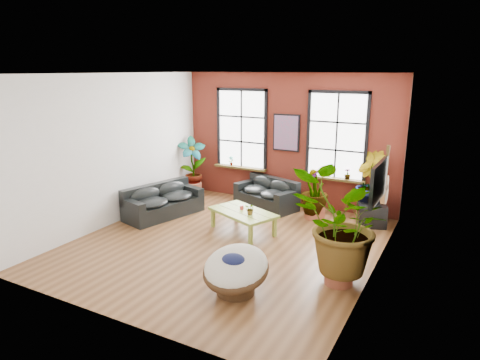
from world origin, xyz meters
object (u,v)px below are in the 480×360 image
Objects in this scene: sofa_left at (162,202)px; coffee_table at (243,213)px; papasan_chair at (236,269)px; sofa_back at (267,194)px.

sofa_left is 2.30m from coffee_table.
coffee_table is 1.55× the size of papasan_chair.
sofa_left is at bearing -118.61° from sofa_back.
sofa_left is 1.91× the size of papasan_chair.
sofa_left is at bearing 144.42° from papasan_chair.
coffee_table is (2.30, -0.03, 0.07)m from sofa_left.
coffee_table is 2.76m from papasan_chair.
sofa_back is at bearing -32.37° from sofa_left.
coffee_table is (0.26, -1.89, 0.08)m from sofa_back.
sofa_left reaches higher than sofa_back.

